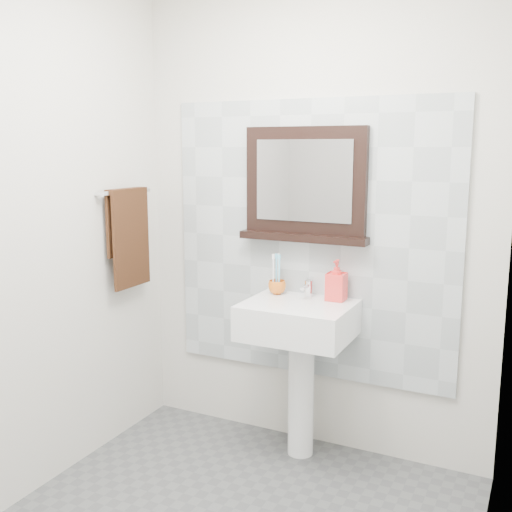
{
  "coord_description": "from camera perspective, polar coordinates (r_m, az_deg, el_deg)",
  "views": [
    {
      "loc": [
        1.14,
        -1.91,
        1.65
      ],
      "look_at": [
        -0.06,
        0.55,
        1.15
      ],
      "focal_mm": 42.0,
      "sensor_mm": 36.0,
      "label": 1
    }
  ],
  "objects": [
    {
      "name": "pedestal_sink",
      "position": [
        3.15,
        4.07,
        -7.68
      ],
      "size": [
        0.55,
        0.44,
        0.96
      ],
      "color": "white",
      "rests_on": "ground"
    },
    {
      "name": "towel_bar",
      "position": [
        3.38,
        -12.28,
        5.98
      ],
      "size": [
        0.07,
        0.4,
        0.03
      ],
      "color": "silver",
      "rests_on": "left_wall"
    },
    {
      "name": "soap_dispenser",
      "position": [
        3.14,
        7.67,
        -2.3
      ],
      "size": [
        0.1,
        0.1,
        0.21
      ],
      "primitive_type": "imported",
      "rotation": [
        0.0,
        0.0,
        0.01
      ],
      "color": "#F11C3D",
      "rests_on": "pedestal_sink"
    },
    {
      "name": "hand_towel",
      "position": [
        3.4,
        -12.05,
        2.44
      ],
      "size": [
        0.06,
        0.3,
        0.55
      ],
      "color": "black",
      "rests_on": "towel_bar"
    },
    {
      "name": "right_wall",
      "position": [
        1.96,
        21.34,
        -2.14
      ],
      "size": [
        0.01,
        2.2,
        2.5
      ],
      "primitive_type": "cube",
      "color": "beige",
      "rests_on": "ground"
    },
    {
      "name": "toothbrush_cup",
      "position": [
        3.27,
        2.02,
        -2.99
      ],
      "size": [
        0.1,
        0.1,
        0.08
      ],
      "primitive_type": "imported",
      "rotation": [
        0.0,
        0.0,
        -0.06
      ],
      "color": "orange",
      "rests_on": "pedestal_sink"
    },
    {
      "name": "splashback",
      "position": [
        3.25,
        5.17,
        1.44
      ],
      "size": [
        1.6,
        0.02,
        1.5
      ],
      "primitive_type": "cube",
      "color": "#ACB6BA",
      "rests_on": "back_wall"
    },
    {
      "name": "left_wall",
      "position": [
        2.9,
        -21.98,
        1.66
      ],
      "size": [
        0.01,
        2.2,
        2.5
      ],
      "primitive_type": "cube",
      "color": "beige",
      "rests_on": "ground"
    },
    {
      "name": "framed_mirror",
      "position": [
        3.2,
        4.7,
        6.56
      ],
      "size": [
        0.71,
        0.11,
        0.6
      ],
      "color": "black",
      "rests_on": "back_wall"
    },
    {
      "name": "back_wall",
      "position": [
        3.24,
        5.27,
        3.21
      ],
      "size": [
        2.0,
        0.01,
        2.5
      ],
      "primitive_type": "cube",
      "color": "beige",
      "rests_on": "ground"
    },
    {
      "name": "toothbrushes",
      "position": [
        3.25,
        2.0,
        -1.5
      ],
      "size": [
        0.05,
        0.04,
        0.21
      ],
      "color": "white",
      "rests_on": "toothbrush_cup"
    }
  ]
}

